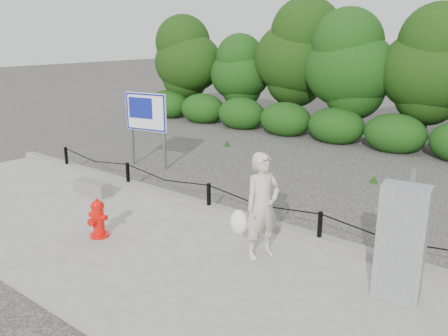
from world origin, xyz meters
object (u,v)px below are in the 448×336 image
Objects in this scene: fire_hydrant at (98,219)px; concrete_block at (93,187)px; utility_cabinet at (401,242)px; advertising_sign at (146,115)px; pedestrian at (261,207)px.

fire_hydrant is 2.46m from concrete_block.
utility_cabinet is 8.18m from advertising_sign.
fire_hydrant reaches higher than concrete_block.
concrete_block is 0.52× the size of utility_cabinet.
fire_hydrant is at bearing 134.98° from pedestrian.
pedestrian reaches higher than fire_hydrant.
fire_hydrant is at bearing -172.79° from utility_cabinet.
fire_hydrant is 0.35× the size of advertising_sign.
concrete_block is 6.92m from utility_cabinet.
pedestrian is 1.86× the size of concrete_block.
advertising_sign reaches higher than pedestrian.
concrete_block is 2.90m from advertising_sign.
advertising_sign is at bearing 153.76° from utility_cabinet.
utility_cabinet is (6.88, -0.02, 0.66)m from concrete_block.
pedestrian is 2.18m from utility_cabinet.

